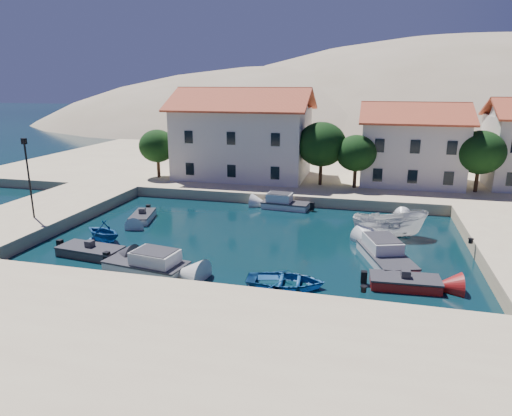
# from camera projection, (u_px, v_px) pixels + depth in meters

# --- Properties ---
(ground) EXTENTS (400.00, 400.00, 0.00)m
(ground) POSITION_uv_depth(u_px,v_px,m) (210.00, 299.00, 24.56)
(ground) COLOR black
(ground) RESTS_ON ground
(quay_south) EXTENTS (52.00, 12.00, 1.00)m
(quay_south) POSITION_uv_depth(u_px,v_px,m) (160.00, 353.00, 18.82)
(quay_south) COLOR tan
(quay_south) RESTS_ON ground
(quay_west) EXTENTS (8.00, 20.00, 1.00)m
(quay_west) POSITION_uv_depth(u_px,v_px,m) (36.00, 215.00, 38.26)
(quay_west) COLOR tan
(quay_west) RESTS_ON ground
(quay_north) EXTENTS (80.00, 36.00, 1.00)m
(quay_north) POSITION_uv_depth(u_px,v_px,m) (323.00, 168.00, 59.47)
(quay_north) COLOR tan
(quay_north) RESTS_ON ground
(hills) EXTENTS (254.00, 176.00, 99.00)m
(hills) POSITION_uv_depth(u_px,v_px,m) (410.00, 198.00, 141.44)
(hills) COLOR gray
(hills) RESTS_ON ground
(building_left) EXTENTS (14.70, 9.45, 9.70)m
(building_left) POSITION_uv_depth(u_px,v_px,m) (243.00, 132.00, 50.56)
(building_left) COLOR beige
(building_left) RESTS_ON quay_north
(building_mid) EXTENTS (10.50, 8.40, 8.30)m
(building_mid) POSITION_uv_depth(u_px,v_px,m) (412.00, 143.00, 47.44)
(building_mid) COLOR beige
(building_mid) RESTS_ON quay_north
(trees) EXTENTS (37.30, 5.30, 6.45)m
(trees) POSITION_uv_depth(u_px,v_px,m) (336.00, 148.00, 46.00)
(trees) COLOR #382314
(trees) RESTS_ON quay_north
(lamppost) EXTENTS (0.35, 0.25, 6.22)m
(lamppost) POSITION_uv_depth(u_px,v_px,m) (28.00, 171.00, 34.90)
(lamppost) COLOR black
(lamppost) RESTS_ON quay_west
(bollards) EXTENTS (29.36, 9.56, 0.30)m
(bollards) POSITION_uv_depth(u_px,v_px,m) (276.00, 258.00, 27.21)
(bollards) COLOR black
(bollards) RESTS_ON ground
(motorboat_grey_sw) EXTENTS (4.56, 2.41, 1.25)m
(motorboat_grey_sw) POSITION_uv_depth(u_px,v_px,m) (91.00, 251.00, 30.69)
(motorboat_grey_sw) COLOR #2F2E33
(motorboat_grey_sw) RESTS_ON ground
(cabin_cruiser_south) EXTENTS (5.45, 2.96, 1.60)m
(cabin_cruiser_south) POSITION_uv_depth(u_px,v_px,m) (146.00, 264.00, 28.13)
(cabin_cruiser_south) COLOR silver
(cabin_cruiser_south) RESTS_ON ground
(rowboat_south) EXTENTS (4.75, 3.59, 0.93)m
(rowboat_south) POSITION_uv_depth(u_px,v_px,m) (285.00, 286.00, 26.09)
(rowboat_south) COLOR #1B5395
(rowboat_south) RESTS_ON ground
(motorboat_red_se) EXTENTS (4.00, 1.98, 1.25)m
(motorboat_red_se) POSITION_uv_depth(u_px,v_px,m) (405.00, 283.00, 25.90)
(motorboat_red_se) COLOR maroon
(motorboat_red_se) RESTS_ON ground
(cabin_cruiser_east) EXTENTS (3.97, 6.02, 1.60)m
(cabin_cruiser_east) POSITION_uv_depth(u_px,v_px,m) (386.00, 255.00, 29.50)
(cabin_cruiser_east) COLOR silver
(cabin_cruiser_east) RESTS_ON ground
(boat_east) EXTENTS (6.11, 3.76, 2.21)m
(boat_east) POSITION_uv_depth(u_px,v_px,m) (389.00, 237.00, 34.34)
(boat_east) COLOR silver
(boat_east) RESTS_ON ground
(motorboat_white_ne) EXTENTS (1.78, 3.29, 1.25)m
(motorboat_white_ne) POSITION_uv_depth(u_px,v_px,m) (401.00, 222.00, 37.06)
(motorboat_white_ne) COLOR silver
(motorboat_white_ne) RESTS_ON ground
(rowboat_west) EXTENTS (4.03, 3.75, 1.73)m
(rowboat_west) POSITION_uv_depth(u_px,v_px,m) (104.00, 240.00, 33.76)
(rowboat_west) COLOR #1B5395
(rowboat_west) RESTS_ON ground
(motorboat_white_west) EXTENTS (2.37, 3.82, 1.25)m
(motorboat_white_west) POSITION_uv_depth(u_px,v_px,m) (143.00, 217.00, 38.51)
(motorboat_white_west) COLOR silver
(motorboat_white_west) RESTS_ON ground
(cabin_cruiser_north) EXTENTS (4.44, 2.20, 1.60)m
(cabin_cruiser_north) POSITION_uv_depth(u_px,v_px,m) (285.00, 204.00, 42.06)
(cabin_cruiser_north) COLOR silver
(cabin_cruiser_north) RESTS_ON ground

